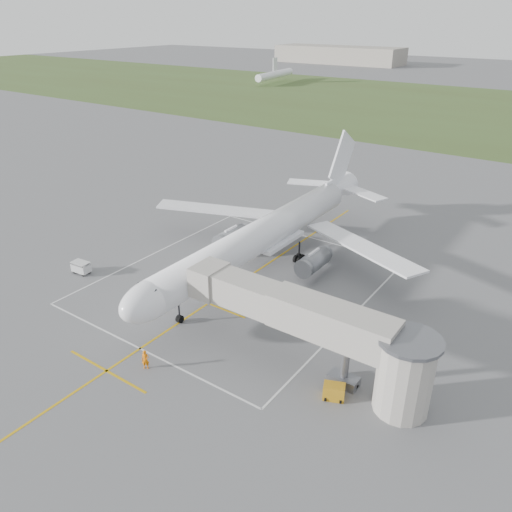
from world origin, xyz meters
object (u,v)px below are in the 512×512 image
Objects in this scene: ramp_worker_wing at (241,250)px; gpu_unit at (334,392)px; jet_bridge at (323,329)px; baggage_cart at (81,267)px; ramp_worker_nose at (145,360)px; airliner at (264,235)px.

gpu_unit is at bearing -159.94° from ramp_worker_wing.
jet_bridge reaches higher than baggage_cart.
jet_bridge is at bearing 0.62° from ramp_worker_nose.
ramp_worker_wing is (-19.90, 15.17, -3.93)m from jet_bridge.
ramp_worker_nose is 1.14× the size of ramp_worker_wing.
ramp_worker_wing reaches higher than gpu_unit.
ramp_worker_nose is at bearing 179.88° from gpu_unit.
airliner reaches higher than baggage_cart.
jet_bridge is at bearing 118.03° from gpu_unit.
gpu_unit is 0.90× the size of baggage_cart.
airliner is at bearing 137.81° from jet_bridge.
baggage_cart is at bearing 106.96° from ramp_worker_wing.
baggage_cart is (-32.92, 0.06, -3.97)m from jet_bridge.
gpu_unit is 16.68m from ramp_worker_nose.
baggage_cart is at bearing 179.90° from jet_bridge.
jet_bridge is 10.26× the size of baggage_cart.
airliner is at bearing 116.18° from gpu_unit.
jet_bridge is at bearing -159.64° from ramp_worker_wing.
airliner is 22.86m from ramp_worker_nose.
jet_bridge is 14.38× the size of ramp_worker_wing.
gpu_unit is 35.36m from baggage_cart.
jet_bridge reaches higher than gpu_unit.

